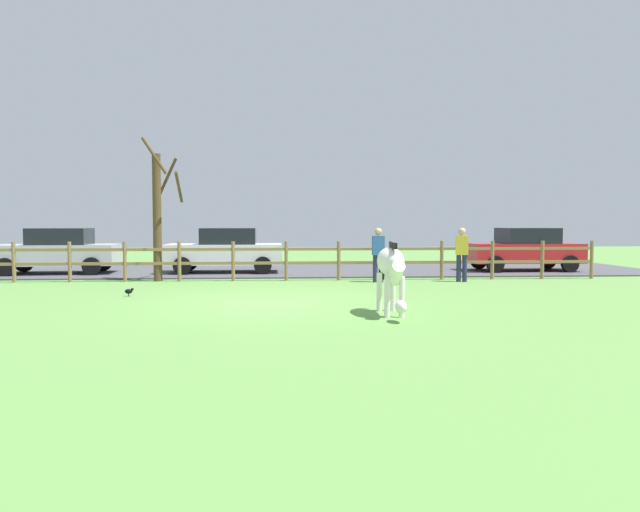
{
  "coord_description": "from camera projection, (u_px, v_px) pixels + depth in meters",
  "views": [
    {
      "loc": [
        0.26,
        -12.9,
        1.77
      ],
      "look_at": [
        1.2,
        0.72,
        1.0
      ],
      "focal_mm": 32.48,
      "sensor_mm": 36.0,
      "label": 1
    }
  ],
  "objects": [
    {
      "name": "visitor_left_of_tree",
      "position": [
        378.0,
        252.0,
        17.42
      ],
      "size": [
        0.36,
        0.23,
        1.64
      ],
      "color": "#232847",
      "rests_on": "ground_plane"
    },
    {
      "name": "zebra",
      "position": [
        391.0,
        267.0,
        11.16
      ],
      "size": [
        0.5,
        1.93,
        1.41
      ],
      "color": "white",
      "rests_on": "ground_plane"
    },
    {
      "name": "paddock_fence",
      "position": [
        260.0,
        258.0,
        17.85
      ],
      "size": [
        21.36,
        0.11,
        1.22
      ],
      "color": "olive",
      "rests_on": "ground_plane"
    },
    {
      "name": "crow_on_grass",
      "position": [
        129.0,
        291.0,
        14.07
      ],
      "size": [
        0.21,
        0.1,
        0.2
      ],
      "color": "black",
      "rests_on": "ground_plane"
    },
    {
      "name": "visitor_right_of_tree",
      "position": [
        462.0,
        252.0,
        17.54
      ],
      "size": [
        0.4,
        0.3,
        1.64
      ],
      "color": "#232847",
      "rests_on": "ground_plane"
    },
    {
      "name": "ground_plane",
      "position": [
        269.0,
        303.0,
        12.93
      ],
      "size": [
        60.0,
        60.0,
        0.0
      ],
      "primitive_type": "plane",
      "color": "#5B8C42"
    },
    {
      "name": "parked_car_white",
      "position": [
        226.0,
        250.0,
        20.35
      ],
      "size": [
        4.03,
        1.93,
        1.56
      ],
      "color": "white",
      "rests_on": "parking_asphalt"
    },
    {
      "name": "parked_car_red",
      "position": [
        524.0,
        249.0,
        21.11
      ],
      "size": [
        4.0,
        1.88,
        1.56
      ],
      "color": "red",
      "rests_on": "parking_asphalt"
    },
    {
      "name": "parking_asphalt",
      "position": [
        274.0,
        269.0,
        22.19
      ],
      "size": [
        28.0,
        7.4,
        0.05
      ],
      "primitive_type": "cube",
      "color": "#47474C",
      "rests_on": "ground_plane"
    },
    {
      "name": "parked_car_silver",
      "position": [
        57.0,
        250.0,
        19.88
      ],
      "size": [
        4.12,
        2.12,
        1.56
      ],
      "color": "#B7BABF",
      "rests_on": "parking_asphalt"
    },
    {
      "name": "bare_tree",
      "position": [
        158.0,
        213.0,
        17.67
      ],
      "size": [
        1.1,
        1.38,
        4.35
      ],
      "color": "#513A23",
      "rests_on": "ground_plane"
    }
  ]
}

